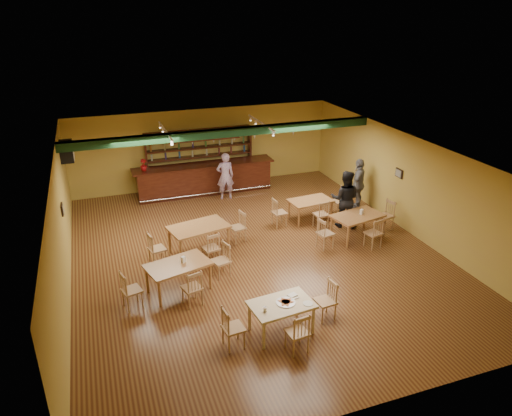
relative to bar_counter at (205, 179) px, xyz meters
name	(u,v)px	position (x,y,z in m)	size (l,w,h in m)	color
floor	(256,254)	(0.21, -5.15, -0.56)	(12.00, 12.00, 0.00)	#512A17
ceiling_beam	(226,133)	(0.21, -2.35, 2.31)	(10.00, 0.30, 0.25)	black
track_rail_left	(165,131)	(-1.59, -1.75, 2.38)	(0.05, 2.50, 0.05)	white
track_rail_right	(261,123)	(1.61, -1.75, 2.38)	(0.05, 2.50, 0.05)	white
ac_unit	(67,151)	(-4.59, -0.95, 1.79)	(0.34, 0.70, 0.48)	white
picture_left	(62,209)	(-4.76, -4.15, 1.14)	(0.04, 0.34, 0.28)	black
picture_right	(399,173)	(5.18, -4.65, 1.14)	(0.04, 0.34, 0.28)	black
bar_counter	(205,179)	(0.00, 0.00, 0.00)	(5.27, 0.85, 1.13)	#35110A
back_bar_hutch	(200,159)	(0.00, 0.63, 0.57)	(4.08, 0.40, 2.28)	#35110A
poinsettia	(143,165)	(-2.19, 0.00, 0.78)	(0.24, 0.24, 0.42)	#A20E11
dining_table_a	(199,239)	(-1.27, -4.51, -0.16)	(1.64, 0.98, 0.82)	#A16239
dining_table_b	(310,210)	(2.70, -3.53, -0.22)	(1.38, 0.83, 0.69)	#A16239
dining_table_c	(179,277)	(-2.21, -6.31, -0.18)	(1.52, 0.91, 0.76)	#A16239
dining_table_d	(357,226)	(3.45, -5.22, -0.19)	(1.52, 0.91, 0.76)	#A16239
near_table	(281,318)	(-0.43, -8.65, -0.20)	(1.35, 0.87, 0.72)	beige
pizza_tray	(286,302)	(-0.33, -8.65, 0.16)	(0.40, 0.40, 0.01)	silver
parmesan_shaker	(265,309)	(-0.86, -8.79, 0.21)	(0.07, 0.07, 0.11)	#EAE5C6
napkin_stack	(292,295)	(-0.09, -8.45, 0.17)	(0.20, 0.15, 0.03)	white
pizza_server	(291,300)	(-0.19, -8.60, 0.17)	(0.32, 0.09, 0.00)	silver
side_plate	(308,303)	(0.10, -8.84, 0.16)	(0.22, 0.22, 0.01)	white
patron_bar	(225,176)	(0.58, -0.83, 0.30)	(0.63, 0.42, 1.74)	#7E479B
patron_right_a	(345,199)	(3.50, -4.33, 0.37)	(0.91, 0.71, 1.86)	black
patron_right_b	(358,184)	(4.65, -3.22, 0.34)	(1.06, 0.44, 1.80)	slate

